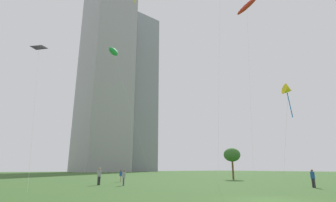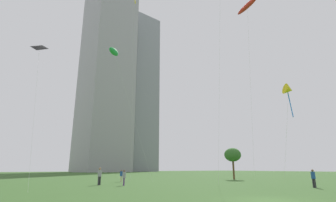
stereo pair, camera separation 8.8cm
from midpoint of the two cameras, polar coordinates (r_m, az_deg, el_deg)
ground at (r=16.53m, az=22.74°, el=-20.05°), size 280.00×280.00×0.00m
person_standing_0 at (r=29.05m, az=29.92°, el=-14.59°), size 0.38×0.38×1.69m
person_standing_1 at (r=28.80m, az=-9.74°, el=-16.38°), size 0.36×0.36×1.62m
person_standing_3 at (r=36.30m, az=-10.38°, el=-16.01°), size 0.36×0.36×1.60m
person_standing_4 at (r=30.28m, az=-15.02°, el=-15.75°), size 0.41×0.41×1.87m
kite_flying_1 at (r=34.97m, az=25.52°, el=2.26°), size 5.04×5.58×12.04m
kite_flying_2 at (r=42.25m, az=17.44°, el=19.67°), size 3.58×5.84×25.95m
kite_flying_3 at (r=29.92m, az=-26.83°, el=10.64°), size 1.69×5.33×14.60m
kite_flying_5 at (r=30.89m, az=-11.98°, el=10.75°), size 8.83×4.92×15.44m
park_tree_1 at (r=45.39m, az=14.37°, el=-11.67°), size 2.78×2.78×5.14m
distant_highrise_0 at (r=158.98m, az=-6.50°, el=2.16°), size 18.82×21.51×96.10m
distant_highrise_1 at (r=140.78m, az=-13.37°, el=6.78°), size 27.25×23.51×105.48m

